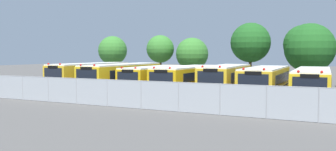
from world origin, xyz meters
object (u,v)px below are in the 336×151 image
at_px(school_bus_6, 313,83).
at_px(tree_4, 307,47).
at_px(school_bus_2, 153,78).
at_px(tree_0, 112,50).
at_px(school_bus_4, 226,79).
at_px(tree_3, 250,42).
at_px(school_bus_5, 266,81).
at_px(school_bus_0, 91,75).
at_px(tree_1, 160,49).
at_px(school_bus_3, 186,79).
at_px(tree_2, 191,53).
at_px(school_bus_1, 123,76).
at_px(traffic_cone, 123,101).

distance_m(school_bus_6, tree_4, 10.92).
xyz_separation_m(school_bus_2, tree_0, (-11.55, 10.10, 2.74)).
xyz_separation_m(school_bus_4, tree_3, (-0.21, 10.21, 3.41)).
bearing_deg(school_bus_2, school_bus_5, 177.93).
distance_m(school_bus_0, tree_4, 22.63).
bearing_deg(tree_1, school_bus_0, -101.13).
bearing_deg(school_bus_3, tree_3, -106.23).
distance_m(tree_0, tree_1, 6.76).
bearing_deg(tree_3, school_bus_3, -107.66).
relative_size(school_bus_6, tree_0, 1.93).
bearing_deg(school_bus_0, tree_2, -117.94).
relative_size(school_bus_2, tree_2, 1.74).
xyz_separation_m(school_bus_2, school_bus_5, (10.32, -0.18, 0.05)).
xyz_separation_m(school_bus_1, traffic_cone, (5.55, -8.71, -1.12)).
relative_size(school_bus_5, tree_4, 1.46).
distance_m(school_bus_3, tree_4, 14.35).
bearing_deg(school_bus_6, tree_2, -39.19).
relative_size(school_bus_4, tree_3, 1.33).
xyz_separation_m(school_bus_2, school_bus_4, (6.96, 0.07, 0.10)).
xyz_separation_m(tree_1, tree_2, (4.15, 0.41, -0.50)).
height_order(school_bus_5, tree_0, tree_0).
relative_size(school_bus_1, school_bus_4, 1.24).
relative_size(tree_3, traffic_cone, 10.86).
xyz_separation_m(school_bus_1, tree_4, (16.21, 10.18, 2.87)).
relative_size(school_bus_1, tree_1, 1.95).
height_order(school_bus_4, tree_2, tree_2).
height_order(school_bus_4, traffic_cone, school_bus_4).
bearing_deg(tree_0, school_bus_6, -21.99).
height_order(school_bus_6, tree_3, tree_3).
relative_size(school_bus_0, school_bus_2, 1.10).
xyz_separation_m(school_bus_5, tree_0, (-21.87, 10.29, 2.69)).
bearing_deg(school_bus_5, school_bus_0, 0.69).
bearing_deg(school_bus_6, school_bus_5, -0.25).
bearing_deg(school_bus_5, school_bus_2, -0.72).
bearing_deg(tree_2, traffic_cone, -82.08).
bearing_deg(tree_4, school_bus_6, -84.09).
bearing_deg(school_bus_0, tree_1, -100.36).
bearing_deg(school_bus_1, traffic_cone, 122.07).
bearing_deg(tree_1, school_bus_5, -36.17).
height_order(school_bus_6, tree_4, tree_4).
relative_size(school_bus_6, traffic_cone, 17.72).
distance_m(school_bus_6, tree_0, 27.50).
bearing_deg(tree_3, school_bus_6, -55.81).
distance_m(school_bus_0, tree_3, 17.70).
distance_m(school_bus_5, school_bus_6, 3.51).
relative_size(school_bus_1, tree_2, 2.09).
bearing_deg(tree_0, school_bus_4, -28.46).
relative_size(school_bus_0, tree_2, 1.92).
height_order(school_bus_5, tree_4, tree_4).
relative_size(school_bus_1, traffic_cone, 17.93).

